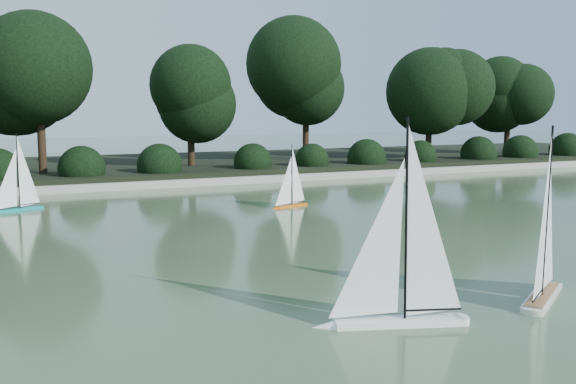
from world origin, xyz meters
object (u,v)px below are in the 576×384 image
(sailboat_white_a, at_px, (387,292))
(sailboat_teal, at_px, (13,198))
(sailboat_white_b, at_px, (545,270))
(sailboat_orange, at_px, (288,197))

(sailboat_white_a, xyz_separation_m, sailboat_teal, (-2.66, 8.29, -0.06))
(sailboat_white_b, height_order, sailboat_orange, sailboat_white_b)
(sailboat_orange, bearing_deg, sailboat_teal, 160.32)
(sailboat_white_a, bearing_deg, sailboat_white_b, 0.92)
(sailboat_white_b, bearing_deg, sailboat_teal, 118.94)
(sailboat_white_a, height_order, sailboat_white_b, sailboat_white_a)
(sailboat_white_a, relative_size, sailboat_white_b, 1.05)
(sailboat_white_b, xyz_separation_m, sailboat_teal, (-4.57, 8.26, -0.04))
(sailboat_orange, bearing_deg, sailboat_white_b, -92.29)
(sailboat_orange, xyz_separation_m, sailboat_teal, (-4.83, 1.73, 0.04))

